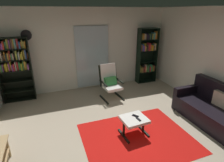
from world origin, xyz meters
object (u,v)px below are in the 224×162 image
at_px(bookshelf_near_sofa, 147,54).
at_px(leather_sofa, 217,111).
at_px(ottoman, 134,121).
at_px(lounge_armchair, 110,81).
at_px(cell_phone, 135,116).
at_px(tv_remote, 138,119).
at_px(wall_clock, 26,35).
at_px(bookshelf_near_tv, 14,63).

distance_m(bookshelf_near_sofa, leather_sofa, 3.08).
bearing_deg(bookshelf_near_sofa, ottoman, -124.22).
relative_size(lounge_armchair, cell_phone, 7.30).
height_order(leather_sofa, lounge_armchair, lounge_armchair).
bearing_deg(tv_remote, wall_clock, 118.82).
height_order(bookshelf_near_tv, tv_remote, bookshelf_near_tv).
xyz_separation_m(leather_sofa, tv_remote, (-1.93, 0.23, 0.09)).
height_order(bookshelf_near_sofa, tv_remote, bookshelf_near_sofa).
distance_m(bookshelf_near_tv, cell_phone, 3.67).
height_order(ottoman, cell_phone, cell_phone).
distance_m(lounge_armchair, cell_phone, 1.81).
height_order(leather_sofa, cell_phone, leather_sofa).
height_order(bookshelf_near_sofa, wall_clock, wall_clock).
xyz_separation_m(leather_sofa, wall_clock, (-4.00, 3.13, 1.54)).
relative_size(bookshelf_near_tv, tv_remote, 12.68).
xyz_separation_m(ottoman, tv_remote, (0.06, -0.07, 0.08)).
relative_size(ottoman, tv_remote, 3.81).
distance_m(leather_sofa, tv_remote, 1.95).
bearing_deg(leather_sofa, tv_remote, 173.10).
relative_size(bookshelf_near_sofa, cell_phone, 13.87).
bearing_deg(bookshelf_near_sofa, leather_sofa, -86.85).
bearing_deg(ottoman, bookshelf_near_tv, 132.44).
bearing_deg(lounge_armchair, tv_remote, -92.40).
bearing_deg(bookshelf_near_tv, leather_sofa, -33.83).
bearing_deg(leather_sofa, wall_clock, 141.94).
bearing_deg(wall_clock, leather_sofa, -38.06).
bearing_deg(cell_phone, leather_sofa, -44.50).
relative_size(bookshelf_near_tv, wall_clock, 6.30).
bearing_deg(leather_sofa, bookshelf_near_sofa, 93.15).
xyz_separation_m(cell_phone, wall_clock, (-2.07, 2.76, 1.45)).
relative_size(leather_sofa, ottoman, 3.54).
xyz_separation_m(tv_remote, cell_phone, (0.00, 0.14, -0.00)).
bearing_deg(leather_sofa, lounge_armchair, 130.44).
xyz_separation_m(bookshelf_near_sofa, lounge_armchair, (-1.69, -0.82, -0.50)).
relative_size(bookshelf_near_tv, lounge_armchair, 1.79).
distance_m(ottoman, wall_clock, 3.79).
xyz_separation_m(bookshelf_near_sofa, wall_clock, (-3.84, 0.14, 0.81)).
xyz_separation_m(bookshelf_near_tv, tv_remote, (2.49, -2.73, -0.72)).
bearing_deg(bookshelf_near_tv, wall_clock, 22.36).
height_order(leather_sofa, ottoman, leather_sofa).
distance_m(bookshelf_near_tv, leather_sofa, 5.38).
relative_size(ottoman, wall_clock, 1.89).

